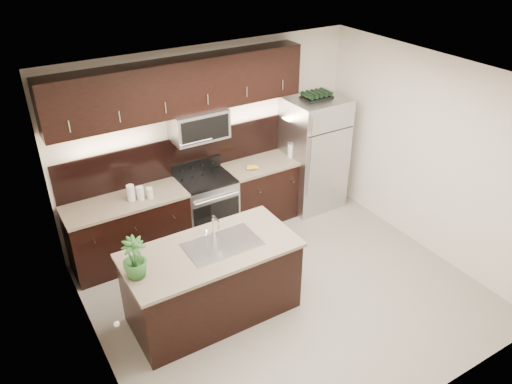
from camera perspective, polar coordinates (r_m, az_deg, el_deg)
ground at (r=6.44m, az=3.48°, el=-11.41°), size 4.50×4.50×0.00m
room_walls at (r=5.39m, az=3.27°, el=1.62°), size 4.52×4.02×2.71m
counter_run at (r=7.17m, az=-7.10°, el=-2.12°), size 3.51×0.65×0.94m
upper_fixtures at (r=6.59m, az=-8.35°, el=10.95°), size 3.49×0.40×1.66m
island at (r=5.88m, az=-5.02°, el=-10.15°), size 1.96×0.96×0.94m
sink_faucet at (r=5.64m, az=-3.92°, el=-5.83°), size 0.84×0.50×0.28m
refrigerator at (r=7.85m, az=6.52°, el=4.42°), size 0.86×0.78×1.79m
wine_rack at (r=7.50m, az=6.93°, el=10.94°), size 0.44×0.27×0.10m
plant at (r=5.20m, az=-13.73°, el=-7.37°), size 0.30×0.30×0.45m
canisters at (r=6.59m, az=-13.33°, el=-0.12°), size 0.31×0.17×0.22m
french_press at (r=7.56m, az=4.02°, el=4.88°), size 0.11×0.11×0.32m
bananas at (r=7.20m, az=-0.83°, el=2.85°), size 0.23×0.21×0.06m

